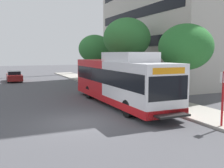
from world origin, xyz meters
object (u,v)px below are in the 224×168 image
(bus_stop_sign_pole, at_px, (223,95))
(street_tree_near_stop, at_px, (186,47))
(transit_bus, at_px, (119,80))
(street_tree_far_block, at_px, (95,49))
(street_tree_mid_block, at_px, (127,38))
(parked_car_far_lane, at_px, (14,76))

(bus_stop_sign_pole, xyz_separation_m, street_tree_near_stop, (2.13, 5.39, 2.34))
(bus_stop_sign_pole, bearing_deg, transit_bus, 104.78)
(street_tree_near_stop, bearing_deg, street_tree_far_block, 89.89)
(street_tree_near_stop, height_order, street_tree_mid_block, street_tree_mid_block)
(street_tree_near_stop, distance_m, parked_car_far_lane, 23.59)
(bus_stop_sign_pole, bearing_deg, street_tree_far_block, 84.76)
(street_tree_near_stop, height_order, parked_car_far_lane, street_tree_near_stop)
(transit_bus, height_order, bus_stop_sign_pole, transit_bus)
(transit_bus, bearing_deg, street_tree_near_stop, -25.32)
(street_tree_far_block, distance_m, parked_car_far_lane, 10.92)
(parked_car_far_lane, bearing_deg, street_tree_mid_block, -52.14)
(bus_stop_sign_pole, height_order, parked_car_far_lane, bus_stop_sign_pole)
(street_tree_far_block, height_order, parked_car_far_lane, street_tree_far_block)
(street_tree_mid_block, relative_size, street_tree_far_block, 1.17)
(bus_stop_sign_pole, xyz_separation_m, street_tree_mid_block, (2.02, 14.00, 3.39))
(transit_bus, distance_m, bus_stop_sign_pole, 7.56)
(parked_car_far_lane, bearing_deg, street_tree_far_block, -16.72)
(transit_bus, bearing_deg, bus_stop_sign_pole, -75.22)
(transit_bus, height_order, street_tree_near_stop, street_tree_near_stop)
(parked_car_far_lane, bearing_deg, transit_bus, -73.20)
(bus_stop_sign_pole, height_order, street_tree_far_block, street_tree_far_block)
(bus_stop_sign_pole, distance_m, street_tree_far_block, 23.81)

